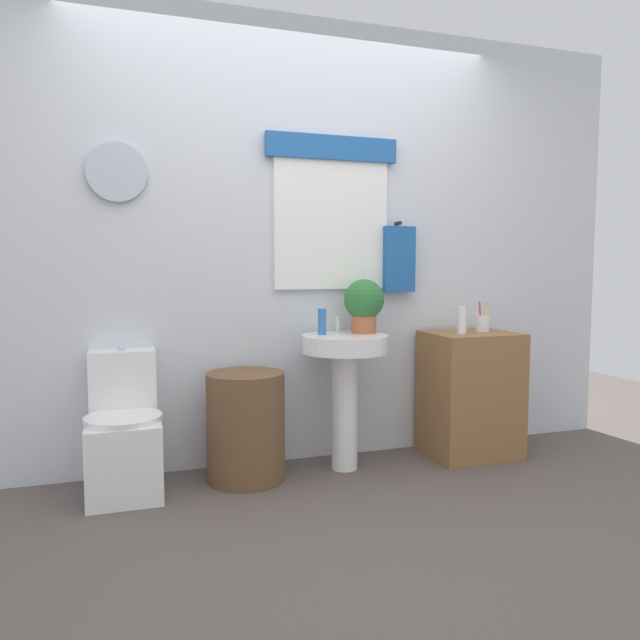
# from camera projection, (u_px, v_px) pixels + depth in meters

# --- Properties ---
(ground_plane) EXTENTS (8.00, 8.00, 0.00)m
(ground_plane) POSITION_uv_depth(u_px,v_px,m) (360.00, 537.00, 2.54)
(ground_plane) COLOR #564C47
(back_wall) EXTENTS (4.40, 0.18, 2.60)m
(back_wall) POSITION_uv_depth(u_px,v_px,m) (290.00, 243.00, 3.52)
(back_wall) COLOR silver
(back_wall) RESTS_ON ground_plane
(toilet) EXTENTS (0.38, 0.51, 0.74)m
(toilet) POSITION_uv_depth(u_px,v_px,m) (124.00, 437.00, 3.06)
(toilet) COLOR white
(toilet) RESTS_ON ground_plane
(laundry_hamper) EXTENTS (0.42, 0.42, 0.59)m
(laundry_hamper) POSITION_uv_depth(u_px,v_px,m) (246.00, 426.00, 3.22)
(laundry_hamper) COLOR brown
(laundry_hamper) RESTS_ON ground_plane
(pedestal_sink) EXTENTS (0.49, 0.49, 0.78)m
(pedestal_sink) POSITION_uv_depth(u_px,v_px,m) (345.00, 370.00, 3.37)
(pedestal_sink) COLOR white
(pedestal_sink) RESTS_ON ground_plane
(faucet) EXTENTS (0.03, 0.03, 0.10)m
(faucet) POSITION_uv_depth(u_px,v_px,m) (338.00, 324.00, 3.47)
(faucet) COLOR silver
(faucet) RESTS_ON pedestal_sink
(wooden_cabinet) EXTENTS (0.53, 0.44, 0.76)m
(wooden_cabinet) POSITION_uv_depth(u_px,v_px,m) (470.00, 394.00, 3.64)
(wooden_cabinet) COLOR olive
(wooden_cabinet) RESTS_ON ground_plane
(soap_bottle) EXTENTS (0.05, 0.05, 0.15)m
(soap_bottle) POSITION_uv_depth(u_px,v_px,m) (322.00, 322.00, 3.36)
(soap_bottle) COLOR #2D6BB7
(soap_bottle) RESTS_ON pedestal_sink
(potted_plant) EXTENTS (0.24, 0.24, 0.31)m
(potted_plant) POSITION_uv_depth(u_px,v_px,m) (364.00, 303.00, 3.44)
(potted_plant) COLOR #AD5B38
(potted_plant) RESTS_ON pedestal_sink
(lotion_bottle) EXTENTS (0.05, 0.05, 0.17)m
(lotion_bottle) POSITION_uv_depth(u_px,v_px,m) (462.00, 320.00, 3.54)
(lotion_bottle) COLOR white
(lotion_bottle) RESTS_ON wooden_cabinet
(toothbrush_cup) EXTENTS (0.08, 0.08, 0.18)m
(toothbrush_cup) POSITION_uv_depth(u_px,v_px,m) (483.00, 323.00, 3.65)
(toothbrush_cup) COLOR silver
(toothbrush_cup) RESTS_ON wooden_cabinet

